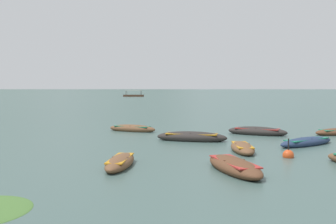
{
  "coord_description": "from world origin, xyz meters",
  "views": [
    {
      "loc": [
        -2.93,
        -4.9,
        3.16
      ],
      "look_at": [
        -1.64,
        30.56,
        0.88
      ],
      "focal_mm": 39.76,
      "sensor_mm": 36.0,
      "label": 1
    }
  ],
  "objects_px": {
    "rowboat_0": "(242,148)",
    "rowboat_8": "(307,142)",
    "rowboat_2": "(120,162)",
    "ferry_1": "(134,95)",
    "rowboat_10": "(234,166)",
    "rowboat_3": "(257,131)",
    "rowboat_9": "(132,129)",
    "rowboat_4": "(192,137)",
    "mooring_buoy": "(288,155)"
  },
  "relations": [
    {
      "from": "rowboat_0",
      "to": "rowboat_8",
      "type": "xyz_separation_m",
      "value": [
        4.05,
        1.93,
        -0.0
      ]
    },
    {
      "from": "rowboat_2",
      "to": "ferry_1",
      "type": "height_order",
      "value": "ferry_1"
    },
    {
      "from": "rowboat_10",
      "to": "ferry_1",
      "type": "distance_m",
      "value": 124.29
    },
    {
      "from": "rowboat_3",
      "to": "ferry_1",
      "type": "bearing_deg",
      "value": 97.43
    },
    {
      "from": "rowboat_0",
      "to": "ferry_1",
      "type": "bearing_deg",
      "value": 95.79
    },
    {
      "from": "rowboat_9",
      "to": "ferry_1",
      "type": "relative_size",
      "value": 0.5
    },
    {
      "from": "rowboat_2",
      "to": "rowboat_9",
      "type": "xyz_separation_m",
      "value": [
        -0.24,
        12.28,
        0.02
      ]
    },
    {
      "from": "rowboat_10",
      "to": "rowboat_3",
      "type": "bearing_deg",
      "value": 70.24
    },
    {
      "from": "rowboat_9",
      "to": "rowboat_10",
      "type": "xyz_separation_m",
      "value": [
        4.66,
        -13.3,
        0.0
      ]
    },
    {
      "from": "rowboat_4",
      "to": "rowboat_10",
      "type": "xyz_separation_m",
      "value": [
        0.8,
        -8.22,
        -0.03
      ]
    },
    {
      "from": "rowboat_4",
      "to": "rowboat_8",
      "type": "relative_size",
      "value": 1.07
    },
    {
      "from": "rowboat_10",
      "to": "rowboat_0",
      "type": "bearing_deg",
      "value": 72.72
    },
    {
      "from": "ferry_1",
      "to": "rowboat_9",
      "type": "bearing_deg",
      "value": -86.85
    },
    {
      "from": "rowboat_9",
      "to": "ferry_1",
      "type": "xyz_separation_m",
      "value": [
        -6.08,
        110.53,
        0.26
      ]
    },
    {
      "from": "rowboat_3",
      "to": "ferry_1",
      "type": "xyz_separation_m",
      "value": [
        -14.71,
        112.79,
        0.24
      ]
    },
    {
      "from": "rowboat_9",
      "to": "rowboat_2",
      "type": "bearing_deg",
      "value": -88.86
    },
    {
      "from": "mooring_buoy",
      "to": "rowboat_2",
      "type": "bearing_deg",
      "value": -167.39
    },
    {
      "from": "rowboat_4",
      "to": "rowboat_3",
      "type": "bearing_deg",
      "value": 30.56
    },
    {
      "from": "ferry_1",
      "to": "rowboat_0",
      "type": "bearing_deg",
      "value": -84.21
    },
    {
      "from": "rowboat_3",
      "to": "rowboat_10",
      "type": "height_order",
      "value": "rowboat_3"
    },
    {
      "from": "rowboat_8",
      "to": "rowboat_3",
      "type": "bearing_deg",
      "value": 107.03
    },
    {
      "from": "rowboat_0",
      "to": "mooring_buoy",
      "type": "xyz_separation_m",
      "value": [
        1.71,
        -1.68,
        -0.07
      ]
    },
    {
      "from": "rowboat_3",
      "to": "ferry_1",
      "type": "distance_m",
      "value": 113.75
    },
    {
      "from": "rowboat_2",
      "to": "rowboat_4",
      "type": "bearing_deg",
      "value": 63.35
    },
    {
      "from": "rowboat_0",
      "to": "rowboat_4",
      "type": "height_order",
      "value": "rowboat_4"
    },
    {
      "from": "rowboat_8",
      "to": "mooring_buoy",
      "type": "xyz_separation_m",
      "value": [
        -2.34,
        -3.61,
        -0.06
      ]
    },
    {
      "from": "rowboat_0",
      "to": "rowboat_9",
      "type": "distance_m",
      "value": 10.77
    },
    {
      "from": "rowboat_4",
      "to": "rowboat_2",
      "type": "bearing_deg",
      "value": -116.65
    },
    {
      "from": "rowboat_2",
      "to": "rowboat_9",
      "type": "distance_m",
      "value": 12.28
    },
    {
      "from": "rowboat_0",
      "to": "rowboat_3",
      "type": "bearing_deg",
      "value": 68.66
    },
    {
      "from": "rowboat_0",
      "to": "rowboat_10",
      "type": "relative_size",
      "value": 0.8
    },
    {
      "from": "rowboat_4",
      "to": "rowboat_10",
      "type": "distance_m",
      "value": 8.26
    },
    {
      "from": "rowboat_8",
      "to": "ferry_1",
      "type": "bearing_deg",
      "value": 97.83
    },
    {
      "from": "rowboat_4",
      "to": "rowboat_9",
      "type": "xyz_separation_m",
      "value": [
        -3.86,
        5.08,
        -0.03
      ]
    },
    {
      "from": "rowboat_3",
      "to": "rowboat_4",
      "type": "relative_size",
      "value": 0.94
    },
    {
      "from": "rowboat_8",
      "to": "ferry_1",
      "type": "distance_m",
      "value": 118.63
    },
    {
      "from": "rowboat_3",
      "to": "rowboat_4",
      "type": "distance_m",
      "value": 5.53
    },
    {
      "from": "ferry_1",
      "to": "rowboat_4",
      "type": "bearing_deg",
      "value": -85.08
    },
    {
      "from": "rowboat_3",
      "to": "rowboat_2",
      "type": "bearing_deg",
      "value": -129.91
    },
    {
      "from": "rowboat_0",
      "to": "rowboat_2",
      "type": "xyz_separation_m",
      "value": [
        -5.78,
        -3.35,
        -0.0
      ]
    },
    {
      "from": "rowboat_8",
      "to": "rowboat_9",
      "type": "bearing_deg",
      "value": 145.22
    },
    {
      "from": "ferry_1",
      "to": "mooring_buoy",
      "type": "distance_m",
      "value": 121.92
    },
    {
      "from": "rowboat_3",
      "to": "rowboat_9",
      "type": "distance_m",
      "value": 8.92
    },
    {
      "from": "rowboat_0",
      "to": "mooring_buoy",
      "type": "distance_m",
      "value": 2.4
    },
    {
      "from": "rowboat_2",
      "to": "rowboat_4",
      "type": "distance_m",
      "value": 8.06
    },
    {
      "from": "rowboat_2",
      "to": "rowboat_8",
      "type": "height_order",
      "value": "rowboat_2"
    },
    {
      "from": "rowboat_4",
      "to": "rowboat_10",
      "type": "bearing_deg",
      "value": -84.45
    },
    {
      "from": "rowboat_4",
      "to": "rowboat_8",
      "type": "xyz_separation_m",
      "value": [
        6.21,
        -1.92,
        -0.05
      ]
    },
    {
      "from": "rowboat_3",
      "to": "rowboat_10",
      "type": "bearing_deg",
      "value": -109.76
    },
    {
      "from": "rowboat_0",
      "to": "rowboat_4",
      "type": "relative_size",
      "value": 0.72
    }
  ]
}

